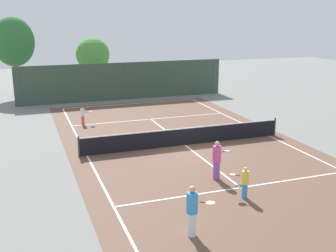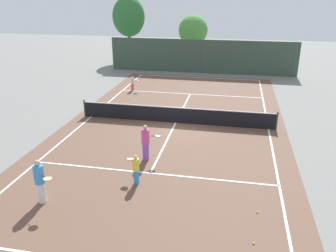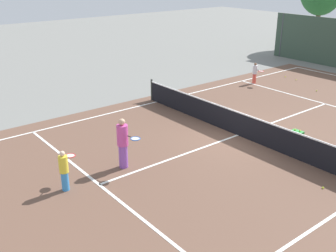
{
  "view_description": "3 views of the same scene",
  "coord_description": "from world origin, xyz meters",
  "px_view_note": "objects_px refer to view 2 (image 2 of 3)",
  "views": [
    {
      "loc": [
        -8.46,
        -20.87,
        7.13
      ],
      "look_at": [
        -1.23,
        -0.65,
        1.39
      ],
      "focal_mm": 44.62,
      "sensor_mm": 36.0,
      "label": 1
    },
    {
      "loc": [
        3.41,
        -19.52,
        7.57
      ],
      "look_at": [
        0.02,
        -2.53,
        0.76
      ],
      "focal_mm": 37.09,
      "sensor_mm": 36.0,
      "label": 2
    },
    {
      "loc": [
        9.97,
        -11.55,
        6.38
      ],
      "look_at": [
        -1.36,
        -2.55,
        0.61
      ],
      "focal_mm": 42.88,
      "sensor_mm": 36.0,
      "label": 3
    }
  ],
  "objects_px": {
    "player_0": "(133,83)",
    "tennis_ball_6": "(254,243)",
    "tennis_ball_1": "(154,83)",
    "tennis_ball_2": "(144,82)",
    "tennis_ball_4": "(257,212)",
    "player_3": "(40,181)",
    "tennis_ball_0": "(252,135)",
    "player_1": "(146,142)",
    "ball_crate": "(206,114)",
    "tennis_ball_3": "(175,87)",
    "player_2": "(136,169)",
    "tennis_ball_5": "(155,110)"
  },
  "relations": [
    {
      "from": "ball_crate",
      "to": "tennis_ball_4",
      "type": "bearing_deg",
      "value": -74.33
    },
    {
      "from": "tennis_ball_3",
      "to": "ball_crate",
      "type": "bearing_deg",
      "value": -63.57
    },
    {
      "from": "player_1",
      "to": "tennis_ball_3",
      "type": "xyz_separation_m",
      "value": [
        -0.99,
        13.14,
        -0.88
      ]
    },
    {
      "from": "player_1",
      "to": "player_2",
      "type": "xyz_separation_m",
      "value": [
        0.14,
        -2.19,
        -0.23
      ]
    },
    {
      "from": "tennis_ball_3",
      "to": "tennis_ball_6",
      "type": "distance_m",
      "value": 19.15
    },
    {
      "from": "player_2",
      "to": "tennis_ball_3",
      "type": "height_order",
      "value": "player_2"
    },
    {
      "from": "player_3",
      "to": "tennis_ball_3",
      "type": "bearing_deg",
      "value": 83.48
    },
    {
      "from": "tennis_ball_3",
      "to": "tennis_ball_5",
      "type": "bearing_deg",
      "value": -92.67
    },
    {
      "from": "player_3",
      "to": "tennis_ball_0",
      "type": "xyz_separation_m",
      "value": [
        8.01,
        8.27,
        -0.89
      ]
    },
    {
      "from": "player_2",
      "to": "tennis_ball_5",
      "type": "bearing_deg",
      "value": 98.6
    },
    {
      "from": "player_1",
      "to": "player_3",
      "type": "xyz_separation_m",
      "value": [
        -2.97,
        -4.23,
        0.01
      ]
    },
    {
      "from": "ball_crate",
      "to": "tennis_ball_0",
      "type": "relative_size",
      "value": 6.85
    },
    {
      "from": "tennis_ball_2",
      "to": "tennis_ball_6",
      "type": "bearing_deg",
      "value": -65.66
    },
    {
      "from": "player_0",
      "to": "tennis_ball_5",
      "type": "xyz_separation_m",
      "value": [
        2.9,
        -4.55,
        -0.6
      ]
    },
    {
      "from": "tennis_ball_3",
      "to": "tennis_ball_5",
      "type": "xyz_separation_m",
      "value": [
        -0.28,
        -6.0,
        0.0
      ]
    },
    {
      "from": "tennis_ball_3",
      "to": "player_0",
      "type": "bearing_deg",
      "value": -155.56
    },
    {
      "from": "player_3",
      "to": "tennis_ball_1",
      "type": "relative_size",
      "value": 27.0
    },
    {
      "from": "player_0",
      "to": "player_2",
      "type": "height_order",
      "value": "player_2"
    },
    {
      "from": "player_3",
      "to": "tennis_ball_2",
      "type": "xyz_separation_m",
      "value": [
        -0.93,
        18.55,
        -0.89
      ]
    },
    {
      "from": "tennis_ball_1",
      "to": "tennis_ball_2",
      "type": "distance_m",
      "value": 0.87
    },
    {
      "from": "tennis_ball_2",
      "to": "tennis_ball_6",
      "type": "xyz_separation_m",
      "value": [
        8.78,
        -19.41,
        0.0
      ]
    },
    {
      "from": "tennis_ball_1",
      "to": "tennis_ball_2",
      "type": "bearing_deg",
      "value": 173.34
    },
    {
      "from": "tennis_ball_0",
      "to": "tennis_ball_3",
      "type": "xyz_separation_m",
      "value": [
        -6.03,
        9.11,
        0.0
      ]
    },
    {
      "from": "tennis_ball_0",
      "to": "tennis_ball_6",
      "type": "xyz_separation_m",
      "value": [
        -0.17,
        -9.13,
        0.0
      ]
    },
    {
      "from": "ball_crate",
      "to": "tennis_ball_3",
      "type": "xyz_separation_m",
      "value": [
        -3.25,
        6.53,
        -0.15
      ]
    },
    {
      "from": "player_2",
      "to": "tennis_ball_3",
      "type": "bearing_deg",
      "value": 94.22
    },
    {
      "from": "tennis_ball_2",
      "to": "tennis_ball_5",
      "type": "distance_m",
      "value": 7.64
    },
    {
      "from": "player_0",
      "to": "player_3",
      "type": "relative_size",
      "value": 0.68
    },
    {
      "from": "player_0",
      "to": "tennis_ball_1",
      "type": "bearing_deg",
      "value": 65.99
    },
    {
      "from": "tennis_ball_6",
      "to": "player_2",
      "type": "bearing_deg",
      "value": 148.48
    },
    {
      "from": "player_0",
      "to": "tennis_ball_6",
      "type": "xyz_separation_m",
      "value": [
        9.04,
        -16.79,
        -0.6
      ]
    },
    {
      "from": "player_2",
      "to": "ball_crate",
      "type": "height_order",
      "value": "player_2"
    },
    {
      "from": "player_3",
      "to": "tennis_ball_4",
      "type": "height_order",
      "value": "player_3"
    },
    {
      "from": "ball_crate",
      "to": "tennis_ball_1",
      "type": "bearing_deg",
      "value": 124.91
    },
    {
      "from": "player_3",
      "to": "player_2",
      "type": "bearing_deg",
      "value": 33.22
    },
    {
      "from": "tennis_ball_0",
      "to": "tennis_ball_4",
      "type": "distance_m",
      "value": 7.39
    },
    {
      "from": "tennis_ball_0",
      "to": "tennis_ball_1",
      "type": "height_order",
      "value": "same"
    },
    {
      "from": "tennis_ball_2",
      "to": "tennis_ball_4",
      "type": "bearing_deg",
      "value": -63.11
    },
    {
      "from": "player_0",
      "to": "tennis_ball_3",
      "type": "distance_m",
      "value": 3.54
    },
    {
      "from": "tennis_ball_2",
      "to": "tennis_ball_4",
      "type": "distance_m",
      "value": 19.81
    },
    {
      "from": "tennis_ball_0",
      "to": "tennis_ball_6",
      "type": "bearing_deg",
      "value": -91.04
    },
    {
      "from": "tennis_ball_0",
      "to": "tennis_ball_1",
      "type": "bearing_deg",
      "value": 128.46
    },
    {
      "from": "tennis_ball_1",
      "to": "tennis_ball_2",
      "type": "height_order",
      "value": "same"
    },
    {
      "from": "ball_crate",
      "to": "tennis_ball_6",
      "type": "relative_size",
      "value": 6.85
    },
    {
      "from": "player_3",
      "to": "tennis_ball_3",
      "type": "distance_m",
      "value": 17.51
    },
    {
      "from": "tennis_ball_1",
      "to": "player_1",
      "type": "bearing_deg",
      "value": -77.91
    },
    {
      "from": "tennis_ball_0",
      "to": "tennis_ball_4",
      "type": "height_order",
      "value": "same"
    },
    {
      "from": "player_2",
      "to": "tennis_ball_1",
      "type": "distance_m",
      "value": 16.73
    },
    {
      "from": "ball_crate",
      "to": "player_3",
      "type": "bearing_deg",
      "value": -115.77
    },
    {
      "from": "player_1",
      "to": "tennis_ball_0",
      "type": "height_order",
      "value": "player_1"
    }
  ]
}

